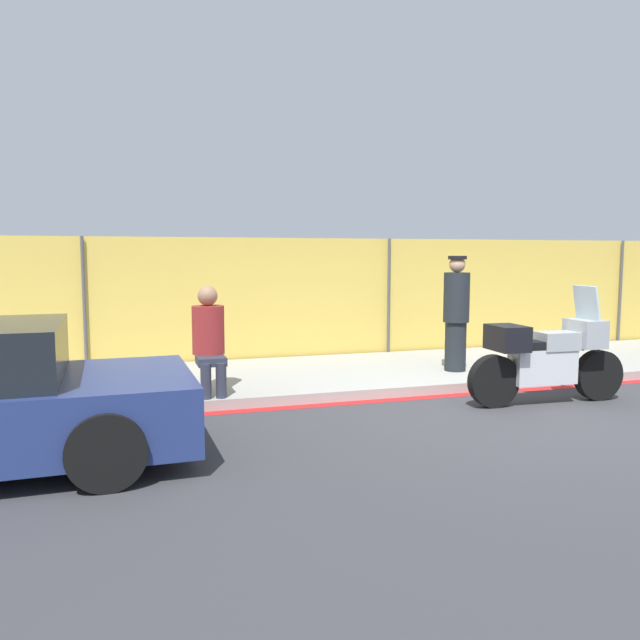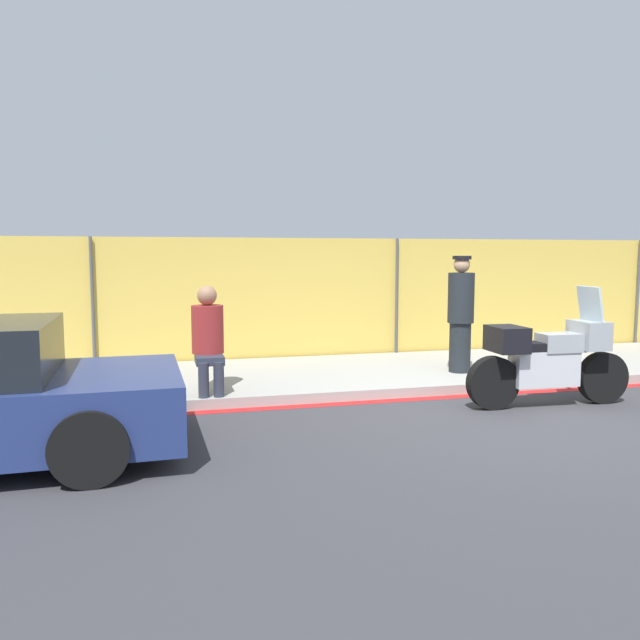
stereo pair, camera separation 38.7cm
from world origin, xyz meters
name	(u,v)px [view 1 (the left image)]	position (x,y,z in m)	size (l,w,h in m)	color
ground_plane	(530,416)	(0.00, 0.00, 0.00)	(120.00, 120.00, 0.00)	#38383D
sidewalk	(424,369)	(0.00, 2.65, 0.06)	(36.70, 2.77, 0.13)	#9E9E99
curb_paint_stripe	(475,394)	(0.00, 1.17, 0.00)	(36.70, 0.18, 0.01)	red
storefront_fence	(386,299)	(0.00, 4.13, 1.05)	(34.86, 0.17, 2.09)	gold
motorcycle	(547,357)	(0.54, 0.45, 0.58)	(2.10, 0.55, 1.44)	black
officer_standing	(456,312)	(0.23, 2.11, 0.98)	(0.37, 0.37, 1.67)	#1E2328
person_seated_on_curb	(209,334)	(-3.38, 1.73, 0.85)	(0.40, 0.68, 1.31)	#2D3342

